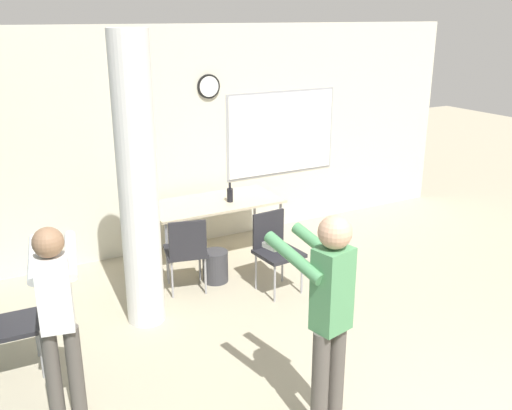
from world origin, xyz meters
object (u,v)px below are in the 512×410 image
(folding_table, at_px, (214,205))
(bottle_on_table, at_px, (230,194))
(chair_table_left, at_px, (186,249))
(chair_by_left_wall, at_px, (2,321))
(chair_table_front, at_px, (275,246))
(person_watching_back, at_px, (57,311))
(person_playing_front, at_px, (328,309))

(folding_table, bearing_deg, bottle_on_table, -30.60)
(bottle_on_table, xyz_separation_m, chair_table_left, (-0.84, -0.62, -0.31))
(bottle_on_table, height_order, chair_by_left_wall, bottle_on_table)
(folding_table, bearing_deg, chair_table_left, -132.82)
(chair_table_front, height_order, person_watching_back, person_watching_back)
(chair_table_front, distance_m, person_playing_front, 2.32)
(chair_table_left, relative_size, person_watching_back, 0.56)
(chair_by_left_wall, distance_m, person_playing_front, 2.71)
(person_playing_front, relative_size, person_watching_back, 1.08)
(folding_table, height_order, person_playing_front, person_playing_front)
(bottle_on_table, xyz_separation_m, chair_table_front, (0.03, -1.03, -0.31))
(folding_table, relative_size, chair_table_left, 1.87)
(folding_table, bearing_deg, chair_table_front, -79.73)
(chair_table_front, bearing_deg, person_playing_front, -111.57)
(chair_table_front, distance_m, person_watching_back, 2.72)
(chair_by_left_wall, xyz_separation_m, chair_table_left, (1.91, 0.69, 0.00))
(bottle_on_table, distance_m, chair_table_left, 1.09)
(folding_table, distance_m, chair_table_left, 1.00)
(chair_table_left, bearing_deg, bottle_on_table, 36.57)
(chair_table_front, bearing_deg, folding_table, 100.27)
(chair_by_left_wall, height_order, chair_table_left, same)
(bottle_on_table, relative_size, chair_table_left, 0.28)
(bottle_on_table, bearing_deg, person_watching_back, -138.70)
(chair_table_left, bearing_deg, chair_by_left_wall, -160.08)
(chair_table_left, bearing_deg, person_playing_front, -89.11)
(bottle_on_table, bearing_deg, folding_table, 149.40)
(chair_table_left, xyz_separation_m, person_playing_front, (0.04, -2.51, 0.47))
(chair_table_left, distance_m, person_watching_back, 2.22)
(bottle_on_table, xyz_separation_m, person_watching_back, (-2.42, -2.13, 0.09))
(chair_by_left_wall, distance_m, chair_table_left, 2.03)
(folding_table, relative_size, bottle_on_table, 6.77)
(person_watching_back, bearing_deg, person_playing_front, -31.80)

